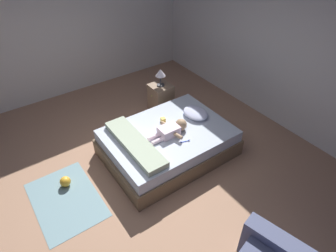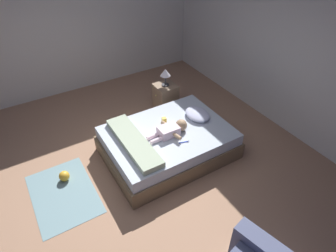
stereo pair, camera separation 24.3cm
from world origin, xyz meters
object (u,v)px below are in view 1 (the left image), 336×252
(pillow, at_px, (196,113))
(nightstand, at_px, (161,98))
(lamp, at_px, (160,74))
(toy_ball, at_px, (65,182))
(toy_block, at_px, (163,120))
(toothbrush, at_px, (186,141))
(baby, at_px, (172,129))
(bed, at_px, (168,143))

(pillow, relative_size, nightstand, 0.82)
(lamp, bearing_deg, nightstand, -90.00)
(toy_ball, distance_m, toy_block, 1.72)
(lamp, xyz_separation_m, toy_ball, (0.79, -2.19, -0.71))
(toy_block, bearing_deg, nightstand, 147.97)
(lamp, bearing_deg, toothbrush, -20.35)
(lamp, height_order, toy_ball, lamp)
(nightstand, distance_m, toy_block, 1.02)
(toy_block, bearing_deg, baby, -10.26)
(pillow, height_order, baby, baby)
(baby, height_order, toy_ball, baby)
(pillow, bearing_deg, lamp, 179.88)
(pillow, xyz_separation_m, toy_block, (-0.17, -0.52, -0.02))
(bed, relative_size, baby, 2.96)
(toy_block, bearing_deg, lamp, 147.97)
(baby, distance_m, toothbrush, 0.28)
(pillow, distance_m, toy_block, 0.55)
(toothbrush, height_order, toy_ball, toothbrush)
(bed, distance_m, toy_block, 0.37)
(baby, xyz_separation_m, toy_block, (-0.32, 0.06, -0.04))
(pillow, height_order, toothbrush, pillow)
(lamp, bearing_deg, toy_block, -32.03)
(nightstand, bearing_deg, toy_ball, -70.18)
(bed, bearing_deg, toy_block, 162.62)
(lamp, distance_m, toy_ball, 2.44)
(bed, xyz_separation_m, pillow, (-0.07, 0.60, 0.29))
(bed, height_order, toothbrush, toothbrush)
(pillow, distance_m, toothbrush, 0.67)
(bed, bearing_deg, toy_ball, -100.53)
(lamp, bearing_deg, bed, -29.04)
(baby, bearing_deg, pillow, 104.28)
(bed, bearing_deg, lamp, 150.96)
(nightstand, height_order, toy_block, nightstand)
(bed, xyz_separation_m, toy_block, (-0.24, 0.08, 0.27))
(nightstand, bearing_deg, baby, -26.69)
(pillow, height_order, nightstand, pillow)
(pillow, relative_size, toothbrush, 3.04)
(pillow, bearing_deg, toy_ball, -95.84)
(toy_block, bearing_deg, toothbrush, -0.42)
(toothbrush, bearing_deg, baby, -168.63)
(baby, relative_size, toy_block, 7.69)
(bed, bearing_deg, toothbrush, 11.83)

